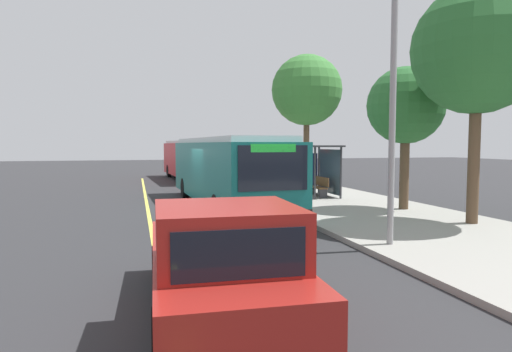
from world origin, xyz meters
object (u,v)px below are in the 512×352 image
waiting_bench (319,187)px  pedestrian_commuter (279,174)px  route_sign_post (290,162)px  transit_bus_main (225,169)px  transit_bus_second (190,158)px  pickup_truck (220,264)px

waiting_bench → pedestrian_commuter: size_ratio=0.95×
route_sign_post → transit_bus_main: bearing=-109.8°
transit_bus_main → transit_bus_second: size_ratio=1.16×
pickup_truck → pedestrian_commuter: size_ratio=3.23×
transit_bus_main → transit_bus_second: same height
transit_bus_second → route_sign_post: same height
waiting_bench → route_sign_post: size_ratio=0.57×
transit_bus_second → pedestrian_commuter: size_ratio=6.32×
waiting_bench → route_sign_post: route_sign_post is taller
transit_bus_main → pedestrian_commuter: 5.21m
transit_bus_second → pickup_truck: bearing=-5.7°
pickup_truck → route_sign_post: route_sign_post is taller
transit_bus_main → pickup_truck: 12.25m
waiting_bench → pickup_truck: bearing=-28.6°
pedestrian_commuter → route_sign_post: bearing=-12.4°
transit_bus_main → pedestrian_commuter: size_ratio=7.30×
pickup_truck → waiting_bench: 15.29m
transit_bus_main → route_sign_post: 2.78m
transit_bus_main → waiting_bench: transit_bus_main is taller
transit_bus_main → pedestrian_commuter: bearing=135.8°
transit_bus_main → pedestrian_commuter: (-3.71, 3.62, -0.50)m
transit_bus_second → waiting_bench: size_ratio=6.67×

